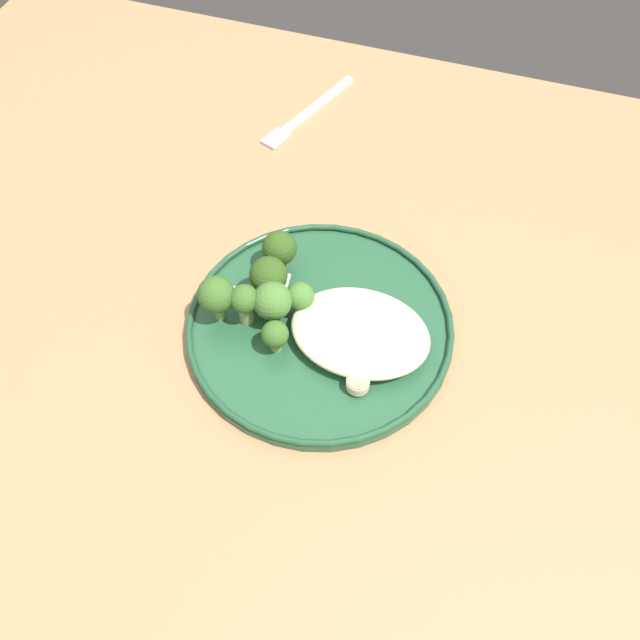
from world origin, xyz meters
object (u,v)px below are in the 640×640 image
object	(u,v)px
seared_scallop_tiny_bay	(347,358)
broccoli_floret_front_edge	(300,297)
seared_scallop_front_small	(373,331)
broccoli_floret_right_tilted	(272,301)
seared_scallop_half_hidden	(358,383)
broccoli_floret_center_pile	(279,249)
broccoli_floret_rear_charred	(269,276)
seared_scallop_tilted_round	(390,354)
dinner_fork	(307,113)
broccoli_floret_near_rim	(216,295)
broccoli_floret_tall_stalk	(275,335)
broccoli_floret_beside_noodles	(245,301)
seared_scallop_left_edge	(357,305)
dinner_plate	(320,326)

from	to	relation	value
seared_scallop_tiny_bay	broccoli_floret_front_edge	distance (m)	0.08
seared_scallop_front_small	broccoli_floret_right_tilted	xyz separation A→B (m)	(-0.11, -0.01, 0.02)
seared_scallop_half_hidden	broccoli_floret_center_pile	distance (m)	0.18
seared_scallop_front_small	broccoli_floret_rear_charred	bearing A→B (deg)	173.06
seared_scallop_tilted_round	broccoli_floret_front_edge	bearing A→B (deg)	164.88
broccoli_floret_rear_charred	dinner_fork	size ratio (longest dim) A/B	0.34
broccoli_floret_near_rim	broccoli_floret_tall_stalk	xyz separation A→B (m)	(0.07, -0.02, -0.01)
broccoli_floret_beside_noodles	broccoli_floret_front_edge	bearing A→B (deg)	27.87
broccoli_floret_tall_stalk	seared_scallop_half_hidden	bearing A→B (deg)	-11.58
broccoli_floret_tall_stalk	broccoli_floret_rear_charred	bearing A→B (deg)	115.65
seared_scallop_half_hidden	broccoli_floret_front_edge	distance (m)	0.11
broccoli_floret_rear_charred	broccoli_floret_near_rim	bearing A→B (deg)	-136.66
broccoli_floret_beside_noodles	dinner_fork	distance (m)	0.37
seared_scallop_tilted_round	broccoli_floret_front_edge	world-z (taller)	broccoli_floret_front_edge
seared_scallop_tiny_bay	seared_scallop_left_edge	size ratio (longest dim) A/B	0.82
seared_scallop_half_hidden	seared_scallop_tiny_bay	bearing A→B (deg)	127.17
seared_scallop_left_edge	dinner_fork	world-z (taller)	seared_scallop_left_edge
broccoli_floret_front_edge	broccoli_floret_beside_noodles	bearing A→B (deg)	-152.13
dinner_plate	dinner_fork	world-z (taller)	dinner_plate
seared_scallop_half_hidden	broccoli_floret_front_edge	world-z (taller)	broccoli_floret_front_edge
seared_scallop_front_small	broccoli_floret_beside_noodles	xyz separation A→B (m)	(-0.14, -0.02, 0.02)
seared_scallop_tilted_round	broccoli_floret_near_rim	bearing A→B (deg)	-178.83
broccoli_floret_beside_noodles	broccoli_floret_right_tilted	distance (m)	0.03
dinner_plate	broccoli_floret_front_edge	distance (m)	0.04
seared_scallop_tiny_bay	broccoli_floret_center_pile	distance (m)	0.15
broccoli_floret_rear_charred	broccoli_floret_right_tilted	bearing A→B (deg)	-62.09
broccoli_floret_rear_charred	broccoli_floret_center_pile	world-z (taller)	broccoli_floret_rear_charred
seared_scallop_front_small	seared_scallop_tilted_round	bearing A→B (deg)	-41.58
dinner_plate	seared_scallop_tilted_round	xyz separation A→B (m)	(0.08, -0.02, 0.01)
seared_scallop_tiny_bay	broccoli_floret_center_pile	world-z (taller)	broccoli_floret_center_pile
seared_scallop_left_edge	seared_scallop_tiny_bay	bearing A→B (deg)	-81.46
broccoli_floret_center_pile	seared_scallop_front_small	bearing A→B (deg)	-25.36
broccoli_floret_beside_noodles	broccoli_floret_right_tilted	size ratio (longest dim) A/B	0.96
seared_scallop_half_hidden	broccoli_floret_near_rim	xyz separation A→B (m)	(-0.17, 0.04, 0.03)
seared_scallop_tilted_round	broccoli_floret_beside_noodles	world-z (taller)	broccoli_floret_beside_noodles
seared_scallop_tilted_round	broccoli_floret_rear_charred	xyz separation A→B (m)	(-0.15, 0.04, 0.03)
broccoli_floret_rear_charred	broccoli_floret_right_tilted	world-z (taller)	broccoli_floret_rear_charred
dinner_plate	seared_scallop_half_hidden	bearing A→B (deg)	-45.71
seared_scallop_tilted_round	seared_scallop_half_hidden	size ratio (longest dim) A/B	1.22
seared_scallop_half_hidden	broccoli_floret_tall_stalk	xyz separation A→B (m)	(-0.10, 0.02, 0.01)
broccoli_floret_front_edge	broccoli_floret_near_rim	world-z (taller)	broccoli_floret_near_rim
broccoli_floret_right_tilted	broccoli_floret_center_pile	distance (m)	0.07
seared_scallop_front_small	seared_scallop_tiny_bay	distance (m)	0.04
seared_scallop_tilted_round	dinner_fork	size ratio (longest dim) A/B	0.16
seared_scallop_tilted_round	broccoli_floret_rear_charred	size ratio (longest dim) A/B	0.47
broccoli_floret_center_pile	broccoli_floret_near_rim	bearing A→B (deg)	-114.26
broccoli_floret_tall_stalk	dinner_fork	xyz separation A→B (m)	(-0.10, 0.38, -0.03)
dinner_fork	broccoli_floret_beside_noodles	bearing A→B (deg)	-81.42
seared_scallop_front_small	broccoli_floret_rear_charred	xyz separation A→B (m)	(-0.12, 0.01, 0.03)
seared_scallop_tilted_round	broccoli_floret_tall_stalk	xyz separation A→B (m)	(-0.12, -0.02, 0.01)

